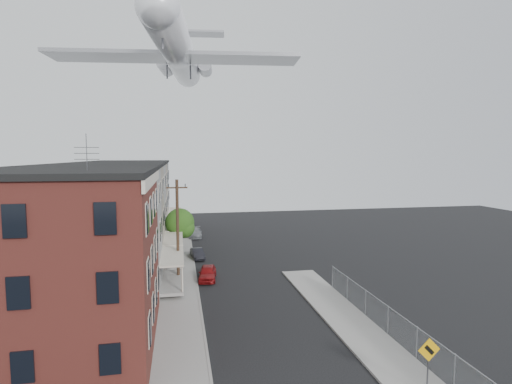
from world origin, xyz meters
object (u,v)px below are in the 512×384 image
car_mid (197,254)px  car_far (195,233)px  warning_sign (429,357)px  utility_pole (178,230)px  car_near (207,273)px  airplane (178,52)px  street_tree (181,224)px

car_mid → car_far: 11.46m
warning_sign → car_mid: (-9.20, 26.82, -1.34)m
utility_pole → car_near: 4.78m
car_near → car_far: car_near is taller
car_far → car_mid: bearing=-89.1°
utility_pole → car_far: 19.81m
car_near → airplane: size_ratio=0.13×
car_near → car_mid: size_ratio=1.12×
car_far → airplane: size_ratio=0.15×
car_near → street_tree: bearing=110.2°
car_mid → car_near: bearing=-93.4°
street_tree → airplane: 18.31m
warning_sign → car_near: bearing=114.2°
street_tree → warning_sign: bearing=-69.4°
warning_sign → car_mid: warning_sign is taller
warning_sign → car_mid: bearing=108.9°
airplane → street_tree: bearing=90.1°
street_tree → airplane: size_ratio=0.19×
utility_pole → warning_sign: bearing=-59.5°
car_far → airplane: 23.74m
car_mid → airplane: 21.25m
car_near → car_far: bearing=98.1°
utility_pole → car_near: size_ratio=2.43×
utility_pole → airplane: size_ratio=0.32×
warning_sign → street_tree: (-10.87, 28.95, 1.57)m
warning_sign → car_far: warning_sign is taller
utility_pole → street_tree: bearing=88.1°
warning_sign → utility_pole: size_ratio=0.31×
car_mid → street_tree: bearing=120.7°
airplane → utility_pole: bearing=-92.2°
street_tree → car_mid: 3.97m
street_tree → airplane: airplane is taller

